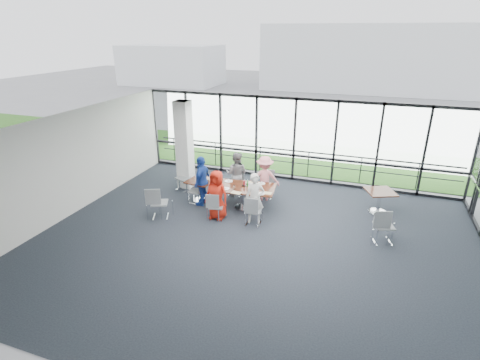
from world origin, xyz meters
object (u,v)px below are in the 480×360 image
(side_table_left, at_px, (201,184))
(diner_far_left, at_px, (236,174))
(structural_column, at_px, (184,145))
(chair_main_nr, at_px, (254,211))
(side_table_right, at_px, (380,194))
(chair_main_nl, at_px, (216,206))
(main_table, at_px, (243,190))
(chair_spare_r, at_px, (384,226))
(chair_main_end, at_px, (196,191))
(diner_near_right, at_px, (255,199))
(diner_far_right, at_px, (265,178))
(chair_main_fr, at_px, (266,185))
(chair_spare_la, at_px, (160,203))
(chair_main_fl, at_px, (236,182))
(chair_spare_lb, at_px, (183,178))
(diner_end, at_px, (202,181))
(diner_near_left, at_px, (217,195))

(side_table_left, relative_size, diner_far_left, 0.60)
(structural_column, xyz_separation_m, chair_main_nr, (3.27, -1.99, -1.15))
(side_table_right, height_order, chair_main_nl, chair_main_nl)
(main_table, xyz_separation_m, chair_spare_r, (4.33, -0.75, -0.13))
(chair_main_nl, bearing_deg, chair_main_nr, -9.78)
(chair_main_end, bearing_deg, main_table, 97.09)
(chair_main_nl, height_order, chair_main_nr, chair_main_nr)
(diner_near_right, distance_m, diner_far_right, 1.71)
(side_table_right, relative_size, chair_main_fr, 1.18)
(diner_near_right, bearing_deg, chair_spare_la, 179.31)
(chair_spare_r, bearing_deg, side_table_right, 75.60)
(chair_main_fl, xyz_separation_m, chair_spare_lb, (-1.96, -0.26, -0.02))
(chair_main_fl, distance_m, chair_spare_la, 2.94)
(structural_column, height_order, diner_far_right, structural_column)
(side_table_left, xyz_separation_m, chair_main_end, (-0.11, -0.20, -0.21))
(diner_far_right, xyz_separation_m, chair_main_nr, (0.19, -1.82, -0.33))
(diner_near_right, height_order, chair_main_fr, diner_near_right)
(main_table, bearing_deg, chair_main_nr, -61.78)
(main_table, distance_m, chair_spare_la, 2.68)
(diner_far_left, bearing_deg, diner_far_right, 177.87)
(diner_end, bearing_deg, chair_main_nr, 68.95)
(chair_main_nl, bearing_deg, diner_end, 122.57)
(diner_end, distance_m, chair_main_nr, 2.22)
(side_table_right, relative_size, chair_main_nr, 1.21)
(diner_near_left, bearing_deg, chair_spare_lb, 148.63)
(diner_near_right, xyz_separation_m, chair_main_nr, (0.01, -0.12, -0.34))
(chair_main_nl, distance_m, chair_spare_r, 4.86)
(chair_main_nl, bearing_deg, chair_main_fl, 78.90)
(diner_near_left, xyz_separation_m, chair_spare_lb, (-2.00, 1.62, -0.31))
(diner_near_left, xyz_separation_m, diner_end, (-0.84, 0.76, 0.07))
(structural_column, bearing_deg, diner_end, -44.43)
(chair_main_fr, relative_size, chair_spare_r, 0.92)
(side_table_left, height_order, side_table_right, same)
(chair_main_end, bearing_deg, diner_near_right, 75.30)
(main_table, relative_size, chair_spare_r, 2.17)
(diner_near_left, bearing_deg, main_table, 68.07)
(diner_far_right, relative_size, diner_end, 0.93)
(chair_main_end, bearing_deg, diner_near_left, 56.54)
(structural_column, distance_m, chair_main_nr, 3.99)
(diner_near_left, xyz_separation_m, chair_spare_r, (4.86, 0.19, -0.28))
(side_table_right, distance_m, chair_spare_r, 1.89)
(structural_column, relative_size, chair_main_nl, 3.69)
(side_table_right, height_order, diner_far_right, diner_far_right)
(diner_near_left, height_order, diner_far_right, diner_far_right)
(side_table_right, bearing_deg, diner_far_left, -176.81)
(diner_far_left, relative_size, diner_end, 0.95)
(structural_column, relative_size, chair_main_nr, 3.54)
(structural_column, height_order, side_table_right, structural_column)
(chair_spare_la, distance_m, chair_spare_r, 6.58)
(diner_far_right, height_order, chair_spare_la, diner_far_right)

